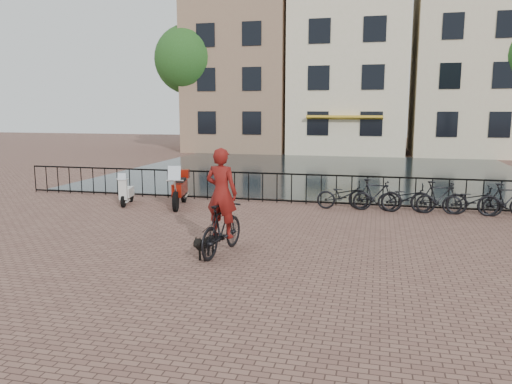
% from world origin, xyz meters
% --- Properties ---
extents(ground, '(100.00, 100.00, 0.00)m').
position_xyz_m(ground, '(0.00, 0.00, 0.00)').
color(ground, brown).
rests_on(ground, ground).
extents(canal_water, '(20.00, 20.00, 0.00)m').
position_xyz_m(canal_water, '(0.00, 17.30, 0.00)').
color(canal_water, black).
rests_on(canal_water, ground).
extents(railing, '(20.00, 0.05, 1.02)m').
position_xyz_m(railing, '(0.00, 8.00, 0.50)').
color(railing, black).
rests_on(railing, ground).
extents(canal_house_left, '(7.50, 9.00, 12.80)m').
position_xyz_m(canal_house_left, '(-7.50, 30.00, 6.40)').
color(canal_house_left, '#926C54').
rests_on(canal_house_left, ground).
extents(canal_house_mid, '(8.00, 9.50, 11.80)m').
position_xyz_m(canal_house_mid, '(0.50, 30.00, 5.90)').
color(canal_house_mid, beige).
rests_on(canal_house_mid, ground).
extents(canal_house_right, '(7.00, 9.00, 13.30)m').
position_xyz_m(canal_house_right, '(8.50, 30.00, 6.65)').
color(canal_house_right, beige).
rests_on(canal_house_right, ground).
extents(tree_far_left, '(5.04, 5.04, 9.27)m').
position_xyz_m(tree_far_left, '(-11.00, 27.00, 6.73)').
color(tree_far_left, black).
rests_on(tree_far_left, ground).
extents(cyclist, '(0.93, 2.06, 2.74)m').
position_xyz_m(cyclist, '(-0.46, 1.75, 1.04)').
color(cyclist, black).
rests_on(cyclist, ground).
extents(dog, '(0.40, 0.83, 0.54)m').
position_xyz_m(dog, '(-0.69, 1.35, 0.27)').
color(dog, black).
rests_on(dog, ground).
extents(motorcycle, '(0.93, 2.11, 1.47)m').
position_xyz_m(motorcycle, '(-3.44, 6.57, 0.73)').
color(motorcycle, maroon).
rests_on(motorcycle, ground).
extents(scooter, '(0.63, 1.29, 1.15)m').
position_xyz_m(scooter, '(-5.30, 6.49, 0.57)').
color(scooter, silver).
rests_on(scooter, ground).
extents(parked_bike_0, '(1.75, 0.70, 0.90)m').
position_xyz_m(parked_bike_0, '(1.80, 7.40, 0.45)').
color(parked_bike_0, black).
rests_on(parked_bike_0, ground).
extents(parked_bike_1, '(1.72, 0.74, 1.00)m').
position_xyz_m(parked_bike_1, '(2.75, 7.40, 0.50)').
color(parked_bike_1, black).
rests_on(parked_bike_1, ground).
extents(parked_bike_2, '(1.74, 0.66, 0.90)m').
position_xyz_m(parked_bike_2, '(3.70, 7.40, 0.45)').
color(parked_bike_2, black).
rests_on(parked_bike_2, ground).
extents(parked_bike_3, '(1.67, 0.49, 1.00)m').
position_xyz_m(parked_bike_3, '(4.65, 7.40, 0.50)').
color(parked_bike_3, black).
rests_on(parked_bike_3, ground).
extents(parked_bike_4, '(1.72, 0.61, 0.90)m').
position_xyz_m(parked_bike_4, '(5.60, 7.40, 0.45)').
color(parked_bike_4, black).
rests_on(parked_bike_4, ground).
extents(parked_bike_5, '(1.70, 0.60, 1.00)m').
position_xyz_m(parked_bike_5, '(6.55, 7.40, 0.50)').
color(parked_bike_5, black).
rests_on(parked_bike_5, ground).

